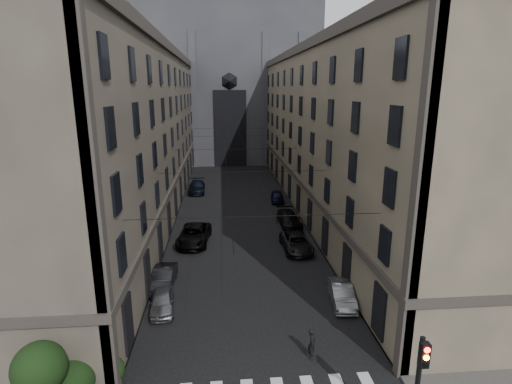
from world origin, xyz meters
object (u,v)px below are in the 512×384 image
object	(u,v)px
car_left_near	(162,301)
car_right_far	(277,197)
car_right_midnear	(296,243)
car_left_midfar	(194,235)
car_left_midnear	(163,278)
traffic_light_right	(419,382)
car_right_near	(342,294)
pedestrian	(312,343)
gothic_tower	(228,71)
car_left_far	(197,187)
car_right_midfar	(289,219)

from	to	relation	value
car_left_near	car_right_far	bearing A→B (deg)	60.51
car_right_midnear	car_left_midfar	bearing A→B (deg)	163.11
car_left_midnear	traffic_light_right	bearing A→B (deg)	-48.69
traffic_light_right	car_left_midnear	xyz separation A→B (m)	(-11.80, 14.94, -2.58)
car_left_midnear	car_right_midnear	bearing A→B (deg)	31.38
car_left_near	car_right_near	world-z (taller)	car_right_near
car_left_near	car_right_far	world-z (taller)	car_right_far
car_right_far	pedestrian	world-z (taller)	pedestrian
gothic_tower	car_right_near	xyz separation A→B (m)	(6.20, -61.55, -17.13)
car_left_midnear	car_left_midfar	size ratio (longest dim) A/B	0.72
traffic_light_right	gothic_tower	bearing A→B (deg)	94.38
traffic_light_right	car_right_midnear	xyz separation A→B (m)	(-0.77, 20.90, -2.57)
car_left_midnear	car_left_midfar	world-z (taller)	car_left_midfar
gothic_tower	car_right_far	size ratio (longest dim) A/B	14.25
car_right_near	car_right_midnear	bearing A→B (deg)	104.50
gothic_tower	car_left_far	bearing A→B (deg)	-99.88
car_left_far	car_right_near	world-z (taller)	car_left_far
car_left_midnear	pedestrian	size ratio (longest dim) A/B	2.47
car_right_far	pedestrian	bearing A→B (deg)	-89.02
car_right_midnear	car_right_midfar	distance (m)	6.62
car_right_midfar	traffic_light_right	bearing A→B (deg)	-92.39
car_right_near	car_right_far	size ratio (longest dim) A/B	1.00
car_left_midfar	car_left_far	world-z (taller)	car_left_midfar
car_right_midfar	pedestrian	world-z (taller)	pedestrian
gothic_tower	car_left_near	distance (m)	63.95
car_left_far	car_right_far	bearing A→B (deg)	-29.40
car_left_midnear	car_right_midfar	xyz separation A→B (m)	(11.47, 12.56, 0.05)
car_right_midfar	car_right_far	distance (m)	9.44
car_left_near	car_right_near	size ratio (longest dim) A/B	0.94
gothic_tower	car_left_midnear	bearing A→B (deg)	-96.09
car_left_far	car_right_far	distance (m)	12.11
car_left_far	pedestrian	bearing A→B (deg)	-78.27
gothic_tower	car_right_far	xyz separation A→B (m)	(5.36, -36.10, -17.10)
gothic_tower	pedestrian	xyz separation A→B (m)	(2.90, -66.96, -16.93)
car_left_near	pedestrian	distance (m)	10.41
car_right_far	car_left_midfar	bearing A→B (deg)	-120.52
car_left_near	car_left_midnear	bearing A→B (deg)	90.62
car_right_midnear	car_right_far	world-z (taller)	car_right_midnear
gothic_tower	traffic_light_right	world-z (taller)	gothic_tower
car_right_near	car_right_midnear	size ratio (longest dim) A/B	0.78
car_left_near	pedestrian	bearing A→B (deg)	-38.29
car_left_midnear	car_right_far	xyz separation A→B (m)	(11.56, 21.99, -0.01)
car_right_midfar	gothic_tower	bearing A→B (deg)	93.54
traffic_light_right	car_right_midfar	size ratio (longest dim) A/B	0.99
car_right_midfar	car_left_midnear	bearing A→B (deg)	-135.49
gothic_tower	car_right_midnear	bearing A→B (deg)	-84.71
traffic_light_right	car_left_near	world-z (taller)	traffic_light_right
traffic_light_right	car_left_far	distance (m)	44.16
gothic_tower	car_left_far	world-z (taller)	gothic_tower
car_left_midfar	car_right_midfar	distance (m)	10.58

